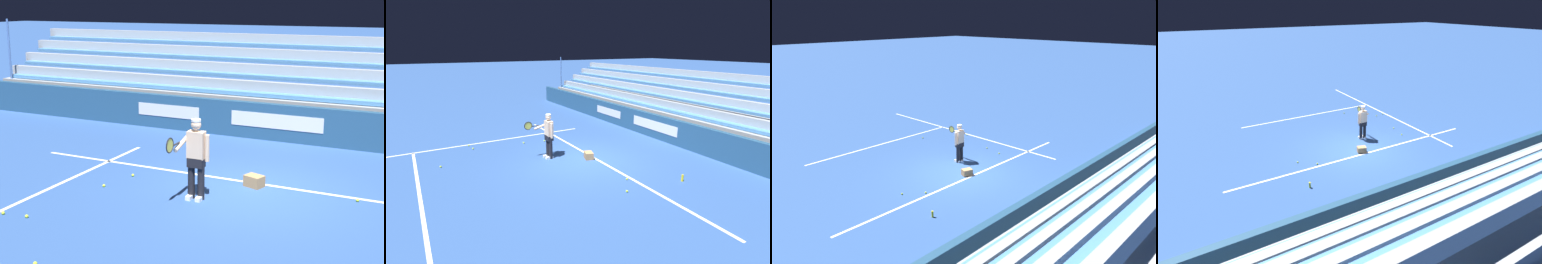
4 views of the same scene
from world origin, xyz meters
TOP-DOWN VIEW (x-y plane):
  - ground_plane at (0.00, 0.00)m, footprint 160.00×160.00m
  - court_baseline_white at (0.00, -0.50)m, footprint 12.00×0.10m
  - back_wall_sponsor_board at (0.01, -4.46)m, footprint 25.66×0.25m
  - bleacher_stand at (0.00, -6.69)m, footprint 24.37×3.20m
  - tennis_player at (0.91, 0.99)m, footprint 0.58×1.00m
  - ball_box_cardboard at (0.06, -0.28)m, footprint 0.47×0.41m
  - tennis_ball_toward_net at (1.93, 4.72)m, footprint 0.07×0.07m
  - tennis_ball_on_baseline at (2.88, 0.30)m, footprint 0.07×0.07m
  - tennis_ball_midcourt at (3.40, 3.31)m, footprint 0.07×0.07m
  - tennis_ball_by_box at (-2.19, -0.32)m, footprint 0.07×0.07m
  - tennis_ball_far_left at (3.93, 3.39)m, footprint 0.07×0.07m
  - tennis_ball_far_right at (3.08, 1.21)m, footprint 0.07×0.07m

SIDE VIEW (x-z plane):
  - ground_plane at x=0.00m, z-range 0.00..0.00m
  - court_baseline_white at x=0.00m, z-range 0.00..0.01m
  - tennis_ball_toward_net at x=1.93m, z-range 0.00..0.07m
  - tennis_ball_on_baseline at x=2.88m, z-range 0.00..0.07m
  - tennis_ball_midcourt at x=3.40m, z-range 0.00..0.07m
  - tennis_ball_by_box at x=-2.19m, z-range 0.00..0.07m
  - tennis_ball_far_left at x=3.93m, z-range 0.00..0.07m
  - tennis_ball_far_right at x=3.08m, z-range 0.00..0.07m
  - ball_box_cardboard at x=0.06m, z-range 0.00..0.26m
  - back_wall_sponsor_board at x=0.01m, z-range 0.00..1.10m
  - bleacher_stand at x=0.00m, z-range -0.94..2.46m
  - tennis_player at x=0.91m, z-range 0.04..1.75m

